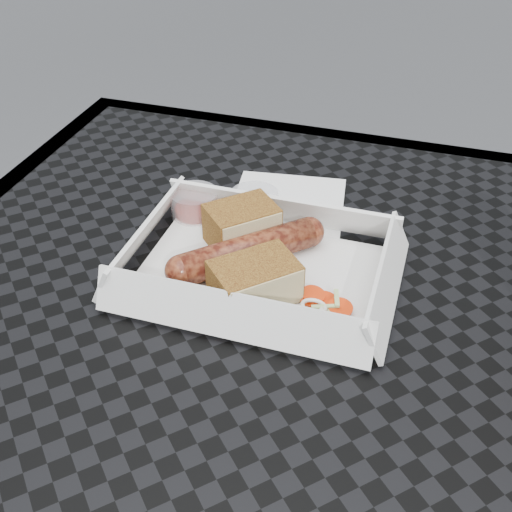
{
  "coord_description": "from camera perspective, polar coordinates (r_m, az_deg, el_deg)",
  "views": [
    {
      "loc": [
        0.08,
        -0.37,
        1.12
      ],
      "look_at": [
        -0.06,
        0.07,
        0.78
      ],
      "focal_mm": 45.0,
      "sensor_mm": 36.0,
      "label": 1
    }
  ],
  "objects": [
    {
      "name": "condiment_cup_sauce",
      "position": [
        0.68,
        -5.47,
        4.58
      ],
      "size": [
        0.05,
        0.05,
        0.03
      ],
      "primitive_type": "cylinder",
      "color": "maroon",
      "rests_on": "patio_table"
    },
    {
      "name": "bratwurst",
      "position": [
        0.6,
        -0.75,
        0.47
      ],
      "size": [
        0.13,
        0.12,
        0.03
      ],
      "rotation": [
        0.0,
        0.0,
        0.78
      ],
      "color": "brown",
      "rests_on": "food_tray"
    },
    {
      "name": "veg_garnish",
      "position": [
        0.56,
        6.09,
        -4.85
      ],
      "size": [
        0.03,
        0.03,
        0.0
      ],
      "color": "red",
      "rests_on": "food_tray"
    },
    {
      "name": "food_tray",
      "position": [
        0.6,
        0.29,
        -1.57
      ],
      "size": [
        0.22,
        0.15,
        0.0
      ],
      "primitive_type": "cube",
      "color": "white",
      "rests_on": "patio_table"
    },
    {
      "name": "bread_far",
      "position": [
        0.56,
        -0.11,
        -2.25
      ],
      "size": [
        0.09,
        0.09,
        0.04
      ],
      "primitive_type": "cube",
      "rotation": [
        0.0,
        0.0,
        0.78
      ],
      "color": "brown",
      "rests_on": "food_tray"
    },
    {
      "name": "condiment_cup_empty",
      "position": [
        0.67,
        -0.14,
        4.54
      ],
      "size": [
        0.05,
        0.05,
        0.03
      ],
      "primitive_type": "cylinder",
      "color": "silver",
      "rests_on": "patio_table"
    },
    {
      "name": "napkin",
      "position": [
        0.7,
        2.85,
        4.71
      ],
      "size": [
        0.14,
        0.14,
        0.0
      ],
      "primitive_type": "cube",
      "rotation": [
        0.0,
        0.0,
        0.14
      ],
      "color": "white",
      "rests_on": "patio_table"
    },
    {
      "name": "patio_table",
      "position": [
        0.59,
        3.69,
        -13.12
      ],
      "size": [
        0.8,
        0.8,
        0.74
      ],
      "color": "black",
      "rests_on": "ground"
    },
    {
      "name": "bread_near",
      "position": [
        0.63,
        -1.27,
        2.77
      ],
      "size": [
        0.08,
        0.08,
        0.04
      ],
      "primitive_type": "cube",
      "rotation": [
        0.0,
        0.0,
        0.78
      ],
      "color": "brown",
      "rests_on": "food_tray"
    }
  ]
}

